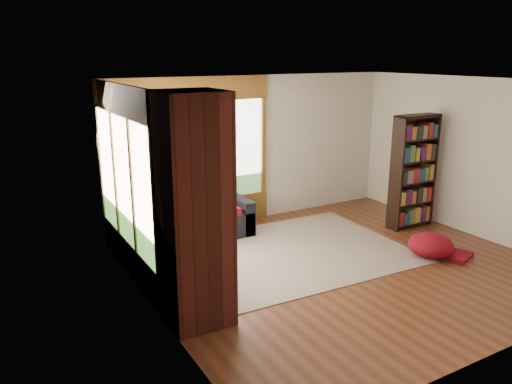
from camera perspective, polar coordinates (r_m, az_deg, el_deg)
name	(u,v)px	position (r m, az deg, el deg)	size (l,w,h in m)	color
floor	(341,266)	(7.39, 9.68, -8.29)	(5.50, 5.50, 0.00)	#512816
ceiling	(350,82)	(6.77, 10.70, 12.27)	(5.50, 5.50, 0.00)	white
wall_back	(255,149)	(8.98, -0.10, 4.92)	(5.50, 0.04, 2.60)	silver
wall_left	(152,208)	(5.66, -11.80, -1.83)	(0.04, 5.00, 2.60)	silver
wall_right	(476,158)	(8.95, 23.86, 3.56)	(0.04, 5.00, 2.60)	silver
windows_back	(194,153)	(8.42, -7.12, 4.43)	(2.82, 0.10, 1.90)	brown
windows_left	(125,180)	(6.77, -14.80, 1.28)	(0.10, 2.62, 1.90)	brown
roller_blind	(109,141)	(7.48, -16.50, 5.63)	(0.03, 0.72, 0.90)	#607B4E
brick_chimney	(194,212)	(5.46, -7.15, -2.26)	(0.70, 0.70, 2.60)	#471914
sectional_sofa	(170,234)	(7.74, -9.78, -4.73)	(2.20, 2.20, 0.80)	black
area_rug	(290,252)	(7.74, 3.89, -6.90)	(3.49, 2.67, 0.01)	beige
bookshelf	(413,172)	(9.01, 17.53, 2.20)	(0.85, 0.28, 1.97)	black
pouf	(431,244)	(7.98, 19.35, -5.67)	(0.66, 0.66, 0.36)	maroon
dog_tan	(163,200)	(7.80, -10.57, -0.88)	(0.97, 1.01, 0.49)	brown
dog_brindle	(189,221)	(6.91, -7.67, -3.32)	(0.69, 0.82, 0.40)	black
throw_pillows	(168,203)	(7.74, -10.05, -1.19)	(1.98, 1.68, 0.45)	black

